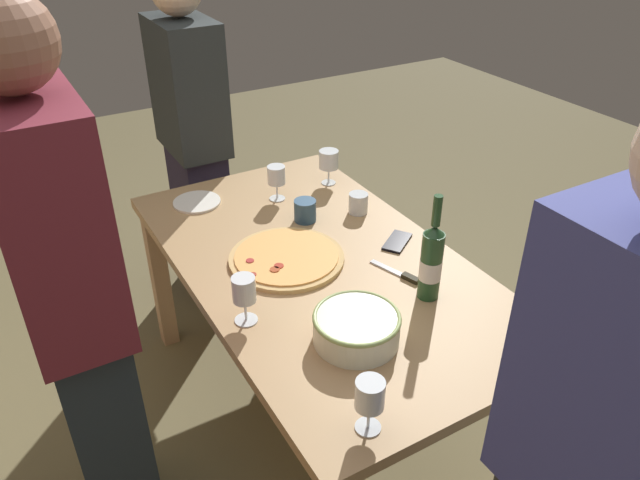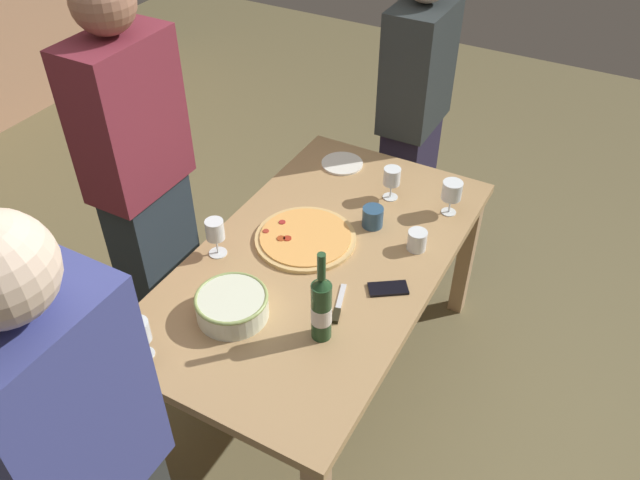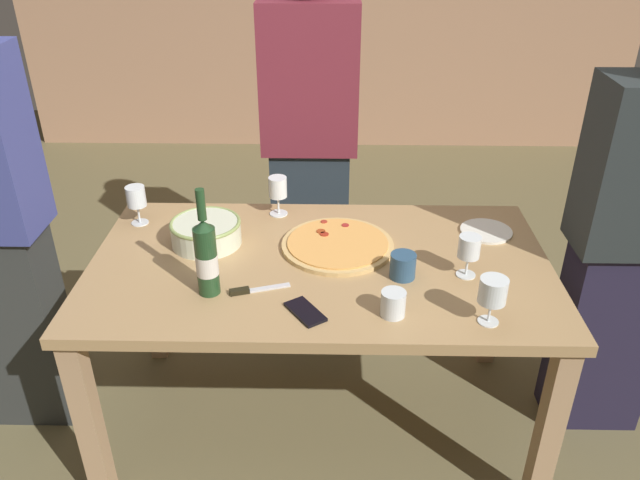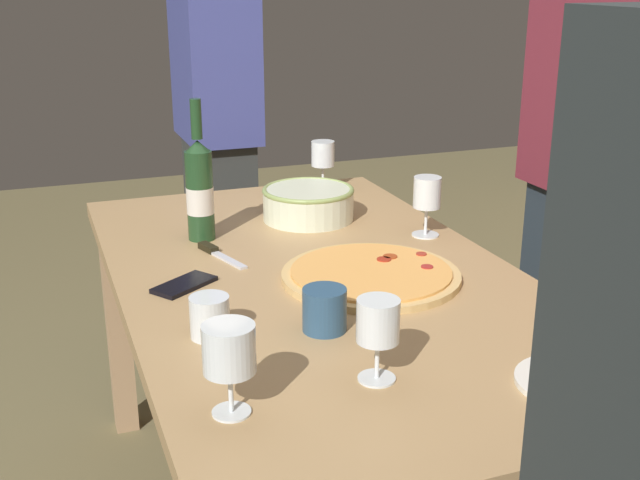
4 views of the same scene
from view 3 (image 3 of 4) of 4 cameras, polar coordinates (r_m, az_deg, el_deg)
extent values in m
plane|color=brown|center=(2.65, 0.00, -15.95)|extent=(8.00, 8.00, 0.00)
cube|color=tan|center=(2.19, 0.00, -2.40)|extent=(1.60, 0.90, 0.04)
cube|color=tan|center=(2.26, -20.25, -15.54)|extent=(0.07, 0.07, 0.71)
cube|color=tan|center=(2.23, 20.09, -16.12)|extent=(0.07, 0.07, 0.71)
cube|color=tan|center=(2.83, -15.11, -4.39)|extent=(0.07, 0.07, 0.71)
cube|color=tan|center=(2.81, 15.57, -4.73)|extent=(0.07, 0.07, 0.71)
cylinder|color=tan|center=(2.26, 1.62, -0.48)|extent=(0.41, 0.41, 0.02)
cylinder|color=#EEA652|center=(2.26, 1.62, -0.24)|extent=(0.37, 0.37, 0.01)
cylinder|color=#A43F1A|center=(2.32, 0.12, 0.79)|extent=(0.03, 0.03, 0.00)
cylinder|color=#A13122|center=(2.39, 0.36, 1.68)|extent=(0.03, 0.03, 0.00)
cylinder|color=#A42925|center=(2.36, 2.32, 1.35)|extent=(0.03, 0.03, 0.00)
cylinder|color=#A42B18|center=(2.30, 0.39, 0.53)|extent=(0.03, 0.03, 0.00)
cylinder|color=silver|center=(2.31, -10.33, 0.66)|extent=(0.25, 0.25, 0.09)
torus|color=#8FA65B|center=(2.29, -10.42, 1.54)|extent=(0.26, 0.26, 0.01)
cylinder|color=#1F4121|center=(1.99, -10.27, -1.92)|extent=(0.07, 0.07, 0.23)
cone|color=#1F4121|center=(1.93, -10.60, 1.34)|extent=(0.07, 0.07, 0.03)
cylinder|color=#1F4121|center=(1.90, -10.79, 3.18)|extent=(0.03, 0.03, 0.10)
cylinder|color=silver|center=(1.99, -10.24, -2.20)|extent=(0.07, 0.07, 0.07)
cylinder|color=white|center=(2.52, -16.06, 1.53)|extent=(0.07, 0.07, 0.00)
cylinder|color=white|center=(2.51, -16.18, 2.30)|extent=(0.01, 0.01, 0.07)
cylinder|color=white|center=(2.48, -16.42, 3.83)|extent=(0.07, 0.07, 0.08)
cylinder|color=maroon|center=(2.49, -16.35, 3.39)|extent=(0.06, 0.06, 0.04)
cylinder|color=white|center=(2.16, 13.12, -3.09)|extent=(0.07, 0.07, 0.00)
cylinder|color=white|center=(2.14, 13.23, -2.26)|extent=(0.01, 0.01, 0.07)
cylinder|color=white|center=(2.10, 13.45, -0.60)|extent=(0.07, 0.07, 0.07)
cylinder|color=maroon|center=(2.11, 13.39, -1.02)|extent=(0.06, 0.06, 0.04)
cylinder|color=white|center=(2.50, -3.78, 2.42)|extent=(0.07, 0.07, 0.00)
cylinder|color=white|center=(2.48, -3.81, 3.22)|extent=(0.01, 0.01, 0.07)
cylinder|color=white|center=(2.45, -3.87, 4.83)|extent=(0.07, 0.07, 0.08)
cylinder|color=maroon|center=(2.46, -3.85, 4.34)|extent=(0.06, 0.06, 0.03)
cylinder|color=white|center=(1.95, 15.05, -7.17)|extent=(0.06, 0.06, 0.00)
cylinder|color=white|center=(1.93, 15.19, -6.28)|extent=(0.01, 0.01, 0.07)
cylinder|color=white|center=(1.89, 15.48, -4.46)|extent=(0.08, 0.08, 0.08)
cylinder|color=white|center=(1.91, 6.68, -5.76)|extent=(0.08, 0.08, 0.08)
cylinder|color=#2C4E6E|center=(2.09, 7.55, -2.34)|extent=(0.09, 0.09, 0.09)
cylinder|color=white|center=(2.44, 14.89, 0.79)|extent=(0.19, 0.19, 0.01)
cube|color=black|center=(1.92, -1.35, -6.55)|extent=(0.14, 0.16, 0.01)
cube|color=silver|center=(2.04, -4.73, -4.38)|extent=(0.14, 0.06, 0.01)
cube|color=black|center=(2.03, -7.34, -4.65)|extent=(0.07, 0.04, 0.02)
cube|color=#303332|center=(2.68, -25.78, -7.05)|extent=(0.33, 0.20, 0.84)
cube|color=#242F38|center=(3.05, -0.86, 0.82)|extent=(0.36, 0.20, 0.85)
cube|color=maroon|center=(2.77, -0.98, 14.53)|extent=(0.42, 0.24, 0.64)
cube|color=#211D34|center=(2.65, 24.43, -7.91)|extent=(0.35, 0.20, 0.79)
camera|label=1|loc=(3.17, -32.38, 26.38)|focal=34.22mm
camera|label=2|loc=(1.99, -69.23, 27.72)|focal=35.89mm
camera|label=4|loc=(2.06, 50.34, 5.57)|focal=44.66mm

